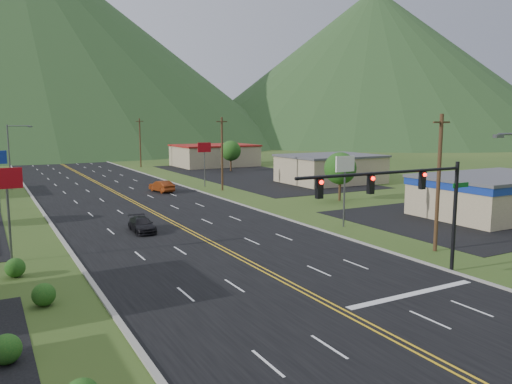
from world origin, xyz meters
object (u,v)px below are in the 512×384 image
streetlight_west (12,152)px  car_red_far (162,187)px  car_dark_mid (142,225)px  traffic_signal (409,193)px

streetlight_west → car_red_far: bearing=-36.5°
car_dark_mid → traffic_signal: bearing=-61.8°
car_dark_mid → car_red_far: car_red_far is taller
traffic_signal → car_dark_mid: bearing=116.2°
car_dark_mid → car_red_far: (9.21, 22.66, 0.14)m
streetlight_west → car_dark_mid: (8.03, -35.43, -4.57)m
car_red_far → streetlight_west: bearing=-46.0°
traffic_signal → streetlight_west: size_ratio=1.46×
streetlight_west → car_red_far: 21.90m
traffic_signal → car_red_far: (-0.92, 43.24, -4.57)m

